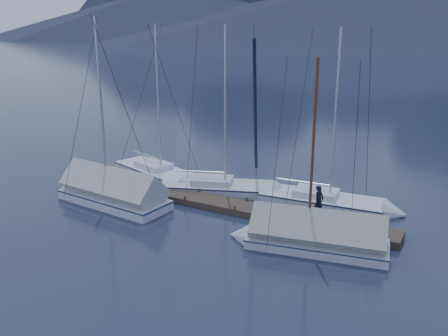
{
  "coord_description": "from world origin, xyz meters",
  "views": [
    {
      "loc": [
        11.39,
        -18.49,
        9.18
      ],
      "look_at": [
        0.0,
        2.0,
        2.2
      ],
      "focal_mm": 38.0,
      "sensor_mm": 36.0,
      "label": 1
    }
  ],
  "objects_px": {
    "sailboat_open_mid": "(235,189)",
    "sailboat_open_right": "(340,204)",
    "sailboat_covered_near": "(305,237)",
    "sailboat_open_left": "(166,177)",
    "person": "(319,202)",
    "sailboat_covered_far": "(106,193)"
  },
  "relations": [
    {
      "from": "sailboat_open_mid",
      "to": "sailboat_open_right",
      "type": "height_order",
      "value": "sailboat_open_mid"
    },
    {
      "from": "sailboat_open_mid",
      "to": "sailboat_covered_near",
      "type": "distance_m",
      "value": 7.67
    },
    {
      "from": "sailboat_open_left",
      "to": "sailboat_covered_near",
      "type": "xyz_separation_m",
      "value": [
        10.86,
        -4.87,
        0.27
      ]
    },
    {
      "from": "sailboat_open_right",
      "to": "person",
      "type": "height_order",
      "value": "sailboat_open_right"
    },
    {
      "from": "sailboat_open_mid",
      "to": "sailboat_covered_near",
      "type": "height_order",
      "value": "sailboat_open_mid"
    },
    {
      "from": "sailboat_open_left",
      "to": "sailboat_covered_far",
      "type": "height_order",
      "value": "sailboat_covered_far"
    },
    {
      "from": "sailboat_covered_near",
      "to": "sailboat_covered_far",
      "type": "relative_size",
      "value": 0.84
    },
    {
      "from": "sailboat_open_right",
      "to": "person",
      "type": "bearing_deg",
      "value": -97.17
    },
    {
      "from": "sailboat_open_left",
      "to": "sailboat_open_mid",
      "type": "distance_m",
      "value": 4.89
    },
    {
      "from": "sailboat_open_left",
      "to": "sailboat_open_mid",
      "type": "bearing_deg",
      "value": -0.83
    },
    {
      "from": "sailboat_open_left",
      "to": "sailboat_covered_far",
      "type": "relative_size",
      "value": 0.97
    },
    {
      "from": "sailboat_open_left",
      "to": "sailboat_open_mid",
      "type": "xyz_separation_m",
      "value": [
        4.89,
        -0.07,
        -0.0
      ]
    },
    {
      "from": "sailboat_covered_far",
      "to": "sailboat_open_left",
      "type": "bearing_deg",
      "value": 83.84
    },
    {
      "from": "sailboat_covered_near",
      "to": "sailboat_covered_far",
      "type": "xyz_separation_m",
      "value": [
        -11.39,
        0.01,
        0.07
      ]
    },
    {
      "from": "sailboat_covered_far",
      "to": "person",
      "type": "bearing_deg",
      "value": 13.93
    },
    {
      "from": "sailboat_covered_far",
      "to": "sailboat_covered_near",
      "type": "bearing_deg",
      "value": -0.07
    },
    {
      "from": "sailboat_open_right",
      "to": "sailboat_covered_near",
      "type": "height_order",
      "value": "sailboat_open_right"
    },
    {
      "from": "sailboat_open_mid",
      "to": "person",
      "type": "relative_size",
      "value": 6.42
    },
    {
      "from": "sailboat_open_left",
      "to": "sailboat_covered_near",
      "type": "distance_m",
      "value": 11.91
    },
    {
      "from": "person",
      "to": "sailboat_covered_far",
      "type": "bearing_deg",
      "value": 122.0
    },
    {
      "from": "sailboat_open_mid",
      "to": "sailboat_covered_far",
      "type": "bearing_deg",
      "value": -138.54
    },
    {
      "from": "sailboat_covered_near",
      "to": "person",
      "type": "relative_size",
      "value": 5.62
    }
  ]
}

